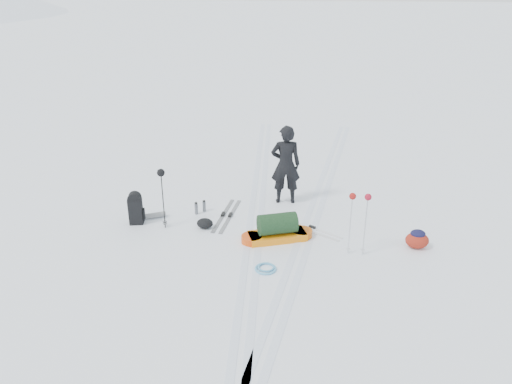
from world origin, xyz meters
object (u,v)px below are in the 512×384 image
at_px(skier, 286,165).
at_px(expedition_rucksack, 138,209).
at_px(ski_poles_black, 161,180).
at_px(pulk_sled, 277,230).

relative_size(skier, expedition_rucksack, 2.56).
xyz_separation_m(skier, ski_poles_black, (-2.64, -1.69, 0.16)).
bearing_deg(ski_poles_black, expedition_rucksack, -174.06).
bearing_deg(pulk_sled, skier, 68.98).
height_order(skier, pulk_sled, skier).
xyz_separation_m(expedition_rucksack, ski_poles_black, (0.66, -0.13, 0.80)).
distance_m(skier, expedition_rucksack, 3.71).
bearing_deg(skier, ski_poles_black, 25.01).
xyz_separation_m(skier, pulk_sled, (-0.04, -1.98, -0.77)).
bearing_deg(expedition_rucksack, skier, 15.21).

